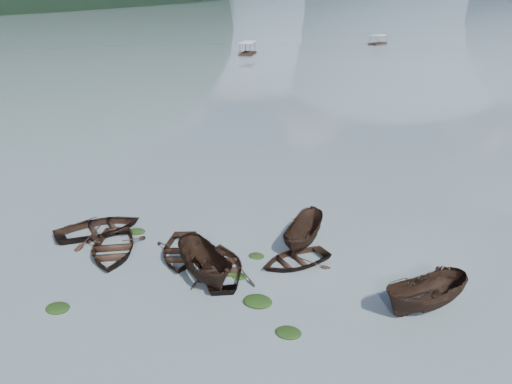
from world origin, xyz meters
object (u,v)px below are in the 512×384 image
(rowboat_3, at_px, (222,272))
(pontoon_left, at_px, (248,54))
(pontoon_centre, at_px, (378,44))
(rowboat_0, at_px, (113,253))

(rowboat_3, distance_m, pontoon_left, 90.20)
(rowboat_3, height_order, pontoon_left, pontoon_left)
(rowboat_3, bearing_deg, pontoon_centre, -112.07)
(rowboat_0, xyz_separation_m, pontoon_centre, (1.13, 116.43, 0.00))
(rowboat_3, distance_m, pontoon_centre, 116.34)
(rowboat_0, distance_m, pontoon_left, 88.51)
(pontoon_centre, bearing_deg, pontoon_left, -103.96)
(rowboat_0, height_order, rowboat_3, rowboat_0)
(rowboat_0, relative_size, pontoon_left, 0.74)
(rowboat_0, distance_m, rowboat_3, 6.39)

